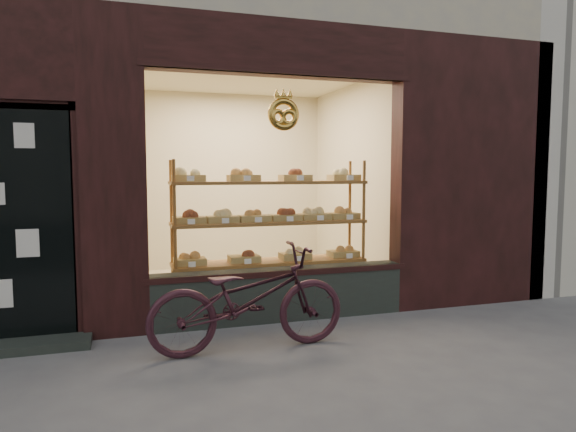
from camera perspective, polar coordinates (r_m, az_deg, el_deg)
name	(u,v)px	position (r m, az deg, el deg)	size (l,w,h in m)	color
ground	(308,416)	(3.56, 2.27, -21.29)	(90.00, 90.00, 0.00)	slate
display_shelf	(270,234)	(5.80, -2.02, -1.97)	(2.20, 0.45, 1.70)	brown
bicycle	(248,299)	(4.56, -4.42, -9.15)	(0.61, 1.76, 0.92)	#31151E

